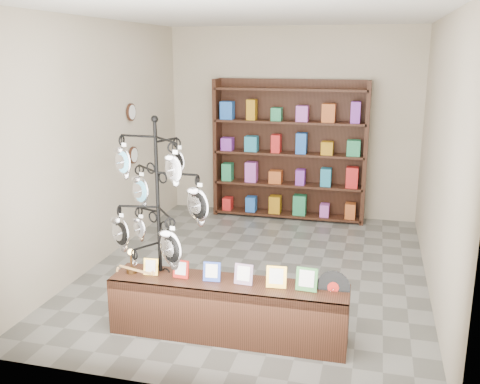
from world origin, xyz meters
name	(u,v)px	position (x,y,z in m)	size (l,w,h in m)	color
ground	(257,270)	(0.00, 0.00, 0.00)	(5.00, 5.00, 0.00)	slate
room_envelope	(258,120)	(0.00, 0.00, 1.85)	(5.00, 5.00, 5.00)	#C0AF9A
display_tree	(158,208)	(-0.62, -1.51, 1.18)	(1.11, 1.11, 2.05)	black
front_shelf	(228,309)	(0.08, -1.61, 0.27)	(2.22, 0.48, 0.78)	black
back_shelving	(289,155)	(0.00, 2.30, 1.03)	(2.42, 0.36, 2.20)	black
wall_clocks	(132,134)	(-1.97, 0.80, 1.50)	(0.03, 0.24, 0.84)	black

